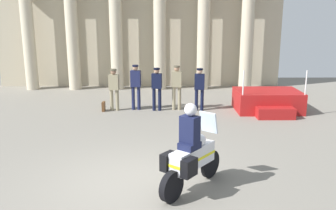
% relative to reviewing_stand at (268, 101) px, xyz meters
% --- Properties ---
extents(ground_plane, '(28.00, 28.00, 0.00)m').
position_rel_reviewing_stand_xyz_m(ground_plane, '(-4.73, -6.16, -0.39)').
color(ground_plane, gray).
extents(colonnade_backdrop, '(14.54, 1.46, 7.40)m').
position_rel_reviewing_stand_xyz_m(colonnade_backdrop, '(-5.28, 5.05, 3.45)').
color(colonnade_backdrop, '#B6AB91').
rests_on(colonnade_backdrop, ground_plane).
extents(reviewing_stand, '(2.44, 2.21, 1.70)m').
position_rel_reviewing_stand_xyz_m(reviewing_stand, '(0.00, 0.00, 0.00)').
color(reviewing_stand, '#A51919').
rests_on(reviewing_stand, ground_plane).
extents(officer_in_row_0, '(0.41, 0.27, 1.63)m').
position_rel_reviewing_stand_xyz_m(officer_in_row_0, '(-5.94, 0.18, 0.58)').
color(officer_in_row_0, gray).
rests_on(officer_in_row_0, ground_plane).
extents(officer_in_row_1, '(0.41, 0.27, 1.77)m').
position_rel_reviewing_stand_xyz_m(officer_in_row_1, '(-5.11, 0.30, 0.66)').
color(officer_in_row_1, '#191E42').
rests_on(officer_in_row_1, ground_plane).
extents(officer_in_row_2, '(0.41, 0.27, 1.67)m').
position_rel_reviewing_stand_xyz_m(officer_in_row_2, '(-4.29, 0.16, 0.60)').
color(officer_in_row_2, black).
rests_on(officer_in_row_2, ground_plane).
extents(officer_in_row_3, '(0.41, 0.27, 1.74)m').
position_rel_reviewing_stand_xyz_m(officer_in_row_3, '(-3.52, 0.27, 0.65)').
color(officer_in_row_3, gray).
rests_on(officer_in_row_3, ground_plane).
extents(officer_in_row_4, '(0.41, 0.27, 1.65)m').
position_rel_reviewing_stand_xyz_m(officer_in_row_4, '(-2.64, 0.16, 0.59)').
color(officer_in_row_4, black).
rests_on(officer_in_row_4, ground_plane).
extents(motorcycle_with_rider, '(1.40, 1.70, 1.90)m').
position_rel_reviewing_stand_xyz_m(motorcycle_with_rider, '(-3.45, -6.51, 0.41)').
color(motorcycle_with_rider, black).
rests_on(motorcycle_with_rider, ground_plane).
extents(briefcase_on_ground, '(0.10, 0.32, 0.36)m').
position_rel_reviewing_stand_xyz_m(briefcase_on_ground, '(-6.36, 0.10, -0.21)').
color(briefcase_on_ground, brown).
rests_on(briefcase_on_ground, ground_plane).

